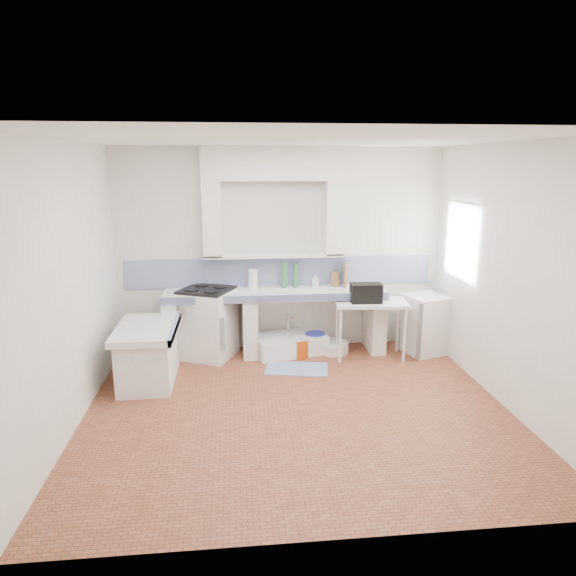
{
  "coord_description": "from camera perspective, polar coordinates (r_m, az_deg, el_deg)",
  "views": [
    {
      "loc": [
        -0.62,
        -5.04,
        2.58
      ],
      "look_at": [
        0.0,
        1.0,
        1.1
      ],
      "focal_mm": 32.07,
      "sensor_mm": 36.0,
      "label": 1
    }
  ],
  "objects": [
    {
      "name": "wall_front",
      "position": [
        3.32,
        5.37,
        -7.16
      ],
      "size": [
        4.5,
        0.0,
        4.5
      ],
      "primitive_type": "plane",
      "rotation": [
        -1.57,
        0.0,
        0.0
      ],
      "color": "white",
      "rests_on": "ground"
    },
    {
      "name": "water_bottle_b",
      "position": [
        7.37,
        1.45,
        -5.71
      ],
      "size": [
        0.07,
        0.07,
        0.27
      ],
      "primitive_type": "cylinder",
      "rotation": [
        0.0,
        0.0,
        0.05
      ],
      "color": "silver",
      "rests_on": "ground"
    },
    {
      "name": "counter_pier_right",
      "position": [
        7.34,
        9.6,
        -3.7
      ],
      "size": [
        0.2,
        0.55,
        0.82
      ],
      "primitive_type": "cube",
      "color": "white",
      "rests_on": "ground"
    },
    {
      "name": "counter_lip",
      "position": [
        6.71,
        -1.22,
        -1.17
      ],
      "size": [
        3.0,
        0.04,
        0.1
      ],
      "primitive_type": "cube",
      "color": "navy",
      "rests_on": "ground"
    },
    {
      "name": "sink",
      "position": [
        7.19,
        0.21,
        -6.35
      ],
      "size": [
        1.07,
        0.76,
        0.23
      ],
      "primitive_type": "cube",
      "rotation": [
        0.0,
        0.0,
        0.27
      ],
      "color": "white",
      "rests_on": "ground"
    },
    {
      "name": "peninsula_base",
      "position": [
        6.45,
        -15.23,
        -7.42
      ],
      "size": [
        0.6,
        1.0,
        0.62
      ],
      "primitive_type": "cube",
      "color": "white",
      "rests_on": "ground"
    },
    {
      "name": "window_frame",
      "position": [
        7.01,
        20.01,
        4.84
      ],
      "size": [
        0.35,
        0.86,
        1.06
      ],
      "primitive_type": "cube",
      "color": "#331E10",
      "rests_on": "ground"
    },
    {
      "name": "basin_white",
      "position": [
        7.26,
        5.12,
        -6.53
      ],
      "size": [
        0.41,
        0.41,
        0.16
      ],
      "primitive_type": "cylinder",
      "rotation": [
        0.0,
        0.0,
        -0.03
      ],
      "color": "white",
      "rests_on": "ground"
    },
    {
      "name": "black_bag",
      "position": [
        6.85,
        8.64,
        -0.55
      ],
      "size": [
        0.41,
        0.25,
        0.25
      ],
      "primitive_type": "cube",
      "rotation": [
        0.0,
        0.0,
        -0.04
      ],
      "color": "black",
      "rests_on": "side_table"
    },
    {
      "name": "wall_left",
      "position": [
        5.43,
        -23.17,
        0.02
      ],
      "size": [
        0.0,
        4.5,
        4.5
      ],
      "primitive_type": "plane",
      "rotation": [
        1.57,
        0.0,
        1.57
      ],
      "color": "white",
      "rests_on": "ground"
    },
    {
      "name": "cutting_board",
      "position": [
        7.22,
        6.43,
        1.47
      ],
      "size": [
        0.11,
        0.23,
        0.33
      ],
      "primitive_type": "cube",
      "rotation": [
        0.0,
        0.0,
        -0.36
      ],
      "color": "olive",
      "rests_on": "counter_slab"
    },
    {
      "name": "wall_right",
      "position": [
        5.92,
        23.29,
        1.07
      ],
      "size": [
        0.0,
        4.5,
        4.5
      ],
      "primitive_type": "plane",
      "rotation": [
        1.57,
        0.0,
        -1.57
      ],
      "color": "white",
      "rests_on": "ground"
    },
    {
      "name": "knife_block",
      "position": [
        7.2,
        5.26,
        1.0
      ],
      "size": [
        0.13,
        0.11,
        0.21
      ],
      "primitive_type": "cube",
      "rotation": [
        0.0,
        0.0,
        -0.33
      ],
      "color": "olive",
      "rests_on": "counter_slab"
    },
    {
      "name": "lace_valance",
      "position": [
        6.91,
        19.17,
        7.96
      ],
      "size": [
        0.01,
        0.84,
        0.24
      ],
      "primitive_type": "cube",
      "color": "white",
      "rests_on": "ground"
    },
    {
      "name": "counter_pier_left",
      "position": [
        7.14,
        -12.7,
        -4.36
      ],
      "size": [
        0.2,
        0.55,
        0.82
      ],
      "primitive_type": "cube",
      "color": "white",
      "rests_on": "ground"
    },
    {
      "name": "water_bottle_a",
      "position": [
        7.35,
        0.05,
        -5.72
      ],
      "size": [
        0.09,
        0.09,
        0.28
      ],
      "primitive_type": "cylinder",
      "rotation": [
        0.0,
        0.0,
        0.2
      ],
      "color": "silver",
      "rests_on": "ground"
    },
    {
      "name": "peninsula_lip",
      "position": [
        6.29,
        -12.46,
        -4.42
      ],
      "size": [
        0.04,
        1.1,
        0.1
      ],
      "primitive_type": "cube",
      "color": "navy",
      "rests_on": "ground"
    },
    {
      "name": "rug",
      "position": [
        6.69,
        0.97,
        -8.94
      ],
      "size": [
        0.86,
        0.59,
        0.01
      ],
      "primitive_type": "cube",
      "rotation": [
        0.0,
        0.0,
        -0.19
      ],
      "color": "#2A4E9A",
      "rests_on": "ground"
    },
    {
      "name": "backsplash",
      "position": [
        7.21,
        -0.81,
        1.84
      ],
      "size": [
        4.27,
        0.03,
        0.4
      ],
      "primitive_type": "cube",
      "color": "navy",
      "rests_on": "ground"
    },
    {
      "name": "floor",
      "position": [
        5.7,
        1.06,
        -13.23
      ],
      "size": [
        4.5,
        4.5,
        0.0
      ],
      "primitive_type": "plane",
      "color": "brown",
      "rests_on": "ground"
    },
    {
      "name": "peninsula_top",
      "position": [
        6.34,
        -15.43,
        -4.46
      ],
      "size": [
        0.7,
        1.1,
        0.08
      ],
      "primitive_type": "cube",
      "color": "white",
      "rests_on": "ground"
    },
    {
      "name": "alcove_mass",
      "position": [
        6.94,
        -1.61,
        13.65
      ],
      "size": [
        1.9,
        0.25,
        0.45
      ],
      "primitive_type": "cube",
      "color": "white",
      "rests_on": "ground"
    },
    {
      "name": "bucket_orange",
      "position": [
        7.08,
        1.29,
        -6.63
      ],
      "size": [
        0.35,
        0.35,
        0.25
      ],
      "primitive_type": "cylinder",
      "rotation": [
        0.0,
        0.0,
        0.4
      ],
      "color": "#DA4709",
      "rests_on": "ground"
    },
    {
      "name": "stove",
      "position": [
        7.07,
        -8.91,
        -3.94
      ],
      "size": [
        0.85,
        0.84,
        0.92
      ],
      "primitive_type": "cube",
      "rotation": [
        0.0,
        0.0,
        -0.43
      ],
      "color": "white",
      "rests_on": "ground"
    },
    {
      "name": "green_bottle_a",
      "position": [
        7.08,
        -0.45,
        1.49
      ],
      "size": [
        0.1,
        0.1,
        0.37
      ],
      "primitive_type": "cylinder",
      "rotation": [
        0.0,
        0.0,
        -0.25
      ],
      "color": "#2E6E3B",
      "rests_on": "counter_slab"
    },
    {
      "name": "paper_towel",
      "position": [
        7.07,
        -3.93,
        1.03
      ],
      "size": [
        0.17,
        0.17,
        0.27
      ],
      "primitive_type": "cylinder",
      "rotation": [
        0.0,
        0.0,
        -0.36
      ],
      "color": "white",
      "rests_on": "counter_slab"
    },
    {
      "name": "counter_pier_mid",
      "position": [
        7.08,
        -4.22,
        -4.18
      ],
      "size": [
        0.2,
        0.55,
        0.82
      ],
      "primitive_type": "cube",
      "color": "white",
      "rests_on": "ground"
    },
    {
      "name": "bucket_red",
      "position": [
        7.08,
        -2.24,
        -6.56
      ],
      "size": [
        0.31,
        0.31,
        0.26
      ],
      "primitive_type": "cylinder",
      "rotation": [
        0.0,
        0.0,
        0.09
      ],
      "color": "#B30823",
      "rests_on": "ground"
    },
    {
      "name": "ceiling",
      "position": [
        5.08,
        1.21,
        16.18
      ],
      "size": [
        4.5,
        4.5,
        0.0
      ],
      "primitive_type": "plane",
      "rotation": [
        3.14,
        0.0,
        0.0
      ],
      "color": "white",
      "rests_on": "ground"
    },
    {
      "name": "soap_bottle",
      "position": [
        7.14,
        3.03,
        0.86
      ],
      "size": [
        0.09,
        0.09,
        0.19
      ],
      "primitive_type": "imported",
      "rotation": [
        0.0,
        0.0,
        -0.05
      ],
      "color": "white",
      "rests_on": "counter_slab"
    },
    {
      "name": "side_table",
      "position": [
        7.05,
        9.07,
        -4.55
      ],
      "size": [
        0.99,
        0.61,
        0.04
      ],
      "primitive_type": "cube",
      "rotation": [
        0.0,
        0.0,
        -0.09
      ],
      "color": "white",
      "rests_on": "ground"
    },
    {
      "name": "counter_slab",
      "position": [
        6.98,
        -1.41,
        -0.58
      ],
      "size": [
        3.0,
        0.6,
        0.08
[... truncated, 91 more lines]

